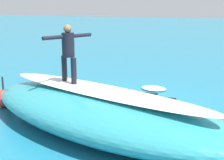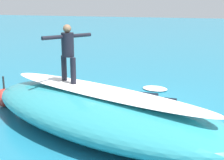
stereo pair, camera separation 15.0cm
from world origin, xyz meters
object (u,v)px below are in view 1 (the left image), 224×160
object	(u,v)px
surfer_riding	(68,49)
buoy_marker	(4,98)
surfer_paddling	(150,97)
surfboard_riding	(69,84)
surfboard_paddling	(146,101)

from	to	relation	value
surfer_riding	buoy_marker	distance (m)	3.32
surfer_paddling	buoy_marker	distance (m)	4.95
surfboard_riding	surfer_riding	size ratio (longest dim) A/B	1.28
surfboard_paddling	surfer_paddling	size ratio (longest dim) A/B	1.49
surfer_riding	buoy_marker	world-z (taller)	surfer_riding
surfboard_paddling	buoy_marker	bearing A→B (deg)	22.51
buoy_marker	surfer_paddling	bearing A→B (deg)	-155.83
surfboard_riding	buoy_marker	bearing A→B (deg)	20.17
surfboard_riding	surfer_paddling	distance (m)	3.28
surfer_paddling	buoy_marker	size ratio (longest dim) A/B	1.54
surfboard_riding	surfboard_paddling	xyz separation A→B (m)	(-1.69, -2.56, -1.13)
surfboard_paddling	surfer_paddling	bearing A→B (deg)	180.00
surfboard_paddling	surfer_paddling	xyz separation A→B (m)	(-0.12, -0.00, 0.17)
surfboard_paddling	buoy_marker	distance (m)	4.84
surfer_riding	surfboard_paddling	xyz separation A→B (m)	(-1.69, -2.56, -2.11)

